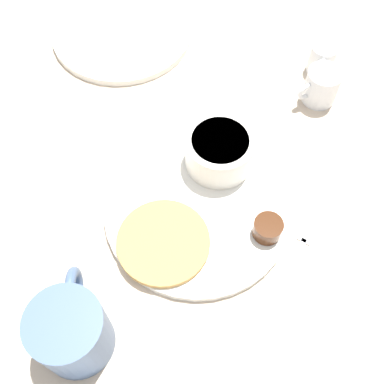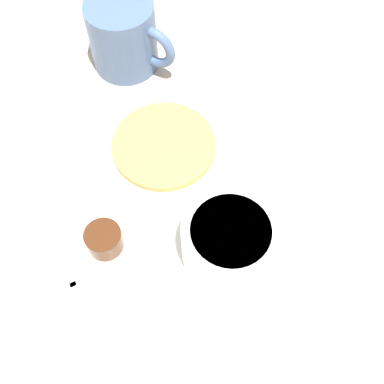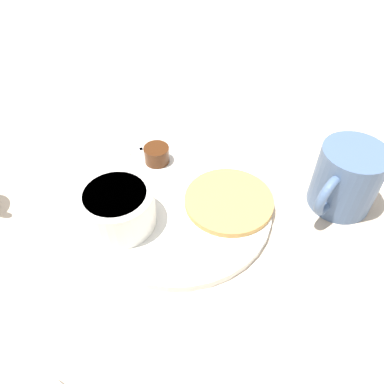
{
  "view_description": "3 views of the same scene",
  "coord_description": "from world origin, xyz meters",
  "px_view_note": "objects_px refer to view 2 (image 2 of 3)",
  "views": [
    {
      "loc": [
        -0.29,
        0.12,
        0.61
      ],
      "look_at": [
        0.01,
        0.0,
        0.04
      ],
      "focal_mm": 45.0,
      "sensor_mm": 36.0,
      "label": 1
    },
    {
      "loc": [
        0.06,
        -0.26,
        0.5
      ],
      "look_at": [
        0.01,
        -0.01,
        0.05
      ],
      "focal_mm": 45.0,
      "sensor_mm": 36.0,
      "label": 2
    },
    {
      "loc": [
        0.31,
        0.18,
        0.41
      ],
      "look_at": [
        -0.02,
        0.01,
        0.03
      ],
      "focal_mm": 35.0,
      "sensor_mm": 36.0,
      "label": 3
    }
  ],
  "objects_px": {
    "bowl": "(229,240)",
    "coffee_mug": "(125,36)",
    "fork": "(67,271)",
    "plate": "(182,199)"
  },
  "relations": [
    {
      "from": "plate",
      "to": "fork",
      "type": "bearing_deg",
      "value": -133.66
    },
    {
      "from": "coffee_mug",
      "to": "fork",
      "type": "relative_size",
      "value": 1.02
    },
    {
      "from": "plate",
      "to": "coffee_mug",
      "type": "height_order",
      "value": "coffee_mug"
    },
    {
      "from": "plate",
      "to": "fork",
      "type": "relative_size",
      "value": 2.2
    },
    {
      "from": "fork",
      "to": "bowl",
      "type": "bearing_deg",
      "value": 17.31
    },
    {
      "from": "plate",
      "to": "coffee_mug",
      "type": "distance_m",
      "value": 0.24
    },
    {
      "from": "bowl",
      "to": "coffee_mug",
      "type": "xyz_separation_m",
      "value": [
        -0.18,
        0.26,
        0.01
      ]
    },
    {
      "from": "bowl",
      "to": "fork",
      "type": "relative_size",
      "value": 0.83
    },
    {
      "from": "coffee_mug",
      "to": "fork",
      "type": "xyz_separation_m",
      "value": [
        0.01,
        -0.31,
        -0.05
      ]
    },
    {
      "from": "plate",
      "to": "coffee_mug",
      "type": "bearing_deg",
      "value": 120.5
    }
  ]
}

